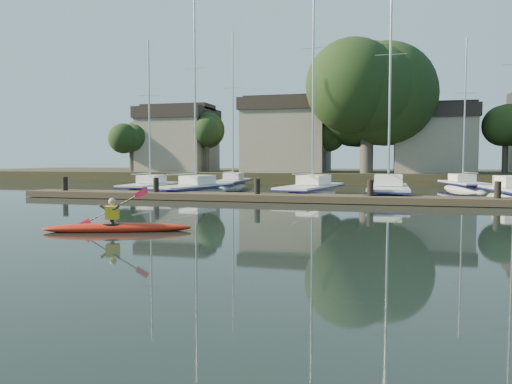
% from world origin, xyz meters
% --- Properties ---
extents(ground, '(160.00, 160.00, 0.00)m').
position_xyz_m(ground, '(0.00, 0.00, 0.00)').
color(ground, black).
rests_on(ground, ground).
extents(kayak, '(4.53, 2.12, 1.47)m').
position_xyz_m(kayak, '(-4.34, 1.67, 0.18)').
color(kayak, red).
rests_on(kayak, ground).
extents(dock, '(34.00, 2.00, 1.80)m').
position_xyz_m(dock, '(0.00, 14.00, 0.20)').
color(dock, '#4A3A2A').
rests_on(dock, ground).
extents(sailboat_0, '(2.19, 7.32, 11.56)m').
position_xyz_m(sailboat_0, '(-11.95, 18.98, -0.19)').
color(sailboat_0, silver).
rests_on(sailboat_0, ground).
extents(sailboat_1, '(3.60, 8.78, 13.96)m').
position_xyz_m(sailboat_1, '(-8.25, 17.93, -0.19)').
color(sailboat_1, silver).
rests_on(sailboat_1, ground).
extents(sailboat_2, '(3.86, 9.73, 15.71)m').
position_xyz_m(sailboat_2, '(-0.76, 18.80, -0.20)').
color(sailboat_2, silver).
rests_on(sailboat_2, ground).
extents(sailboat_3, '(2.41, 8.97, 14.44)m').
position_xyz_m(sailboat_3, '(3.91, 17.86, -0.21)').
color(sailboat_3, silver).
rests_on(sailboat_3, ground).
extents(sailboat_5, '(2.52, 8.56, 13.99)m').
position_xyz_m(sailboat_5, '(-8.55, 27.28, -0.17)').
color(sailboat_5, silver).
rests_on(sailboat_5, ground).
extents(sailboat_7, '(3.51, 7.96, 12.44)m').
position_xyz_m(sailboat_7, '(9.38, 27.55, -0.18)').
color(sailboat_7, silver).
rests_on(sailboat_7, ground).
extents(shore, '(90.00, 25.25, 12.75)m').
position_xyz_m(shore, '(1.61, 40.29, 3.23)').
color(shore, '#2A3219').
rests_on(shore, ground).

